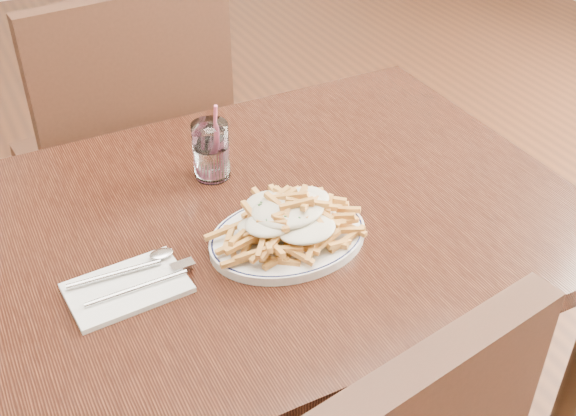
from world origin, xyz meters
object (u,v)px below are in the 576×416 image
table (242,255)px  water_glass (211,154)px  loaded_fries (288,215)px  chair_far (129,150)px  fries_plate (288,237)px

table → water_glass: water_glass is taller
table → loaded_fries: (0.05, -0.09, 0.13)m
table → chair_far: (-0.03, 0.62, -0.11)m
loaded_fries → water_glass: size_ratio=1.75×
table → fries_plate: (0.05, -0.09, 0.09)m
fries_plate → chair_far: bearing=96.5°
chair_far → water_glass: bearing=-84.4°
table → fries_plate: size_ratio=4.16×
table → water_glass: bearing=85.7°
table → water_glass: size_ratio=7.98×
table → loaded_fries: size_ratio=4.57×
loaded_fries → water_glass: (-0.04, 0.24, -0.01)m
fries_plate → water_glass: 0.25m
chair_far → table: bearing=-86.9°
table → chair_far: bearing=93.1°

